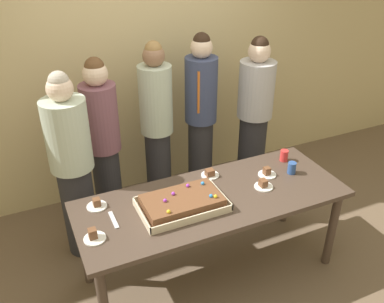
{
  "coord_description": "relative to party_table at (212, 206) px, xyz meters",
  "views": [
    {
      "loc": [
        -1.22,
        -2.31,
        2.64
      ],
      "look_at": [
        -0.11,
        0.15,
        1.12
      ],
      "focal_mm": 38.95,
      "sensor_mm": 36.0,
      "label": 1
    }
  ],
  "objects": [
    {
      "name": "cake_server_utensil",
      "position": [
        -0.77,
        0.04,
        0.09
      ],
      "size": [
        0.03,
        0.2,
        0.01
      ],
      "primitive_type": "cube",
      "color": "silver",
      "rests_on": "party_table"
    },
    {
      "name": "ground_plane",
      "position": [
        0.0,
        0.0,
        -0.68
      ],
      "size": [
        12.0,
        12.0,
        0.0
      ],
      "primitive_type": "plane",
      "color": "brown"
    },
    {
      "name": "plated_slice_near_left",
      "position": [
        -0.94,
        -0.1,
        0.11
      ],
      "size": [
        0.15,
        0.15,
        0.08
      ],
      "color": "white",
      "rests_on": "party_table"
    },
    {
      "name": "sheet_cake",
      "position": [
        -0.27,
        -0.03,
        0.13
      ],
      "size": [
        0.64,
        0.4,
        0.12
      ],
      "color": "beige",
      "rests_on": "party_table"
    },
    {
      "name": "plated_slice_far_right",
      "position": [
        0.43,
        -0.05,
        0.11
      ],
      "size": [
        0.15,
        0.15,
        0.07
      ],
      "color": "white",
      "rests_on": "party_table"
    },
    {
      "name": "person_far_right_suit",
      "position": [
        0.95,
        0.94,
        0.19
      ],
      "size": [
        0.36,
        0.36,
        1.69
      ],
      "rotation": [
        0.0,
        0.0,
        -2.47
      ],
      "color": "#28282D",
      "rests_on": "ground_plane"
    },
    {
      "name": "party_table",
      "position": [
        0.0,
        0.0,
        0.0
      ],
      "size": [
        2.1,
        0.8,
        0.77
      ],
      "color": "#47382D",
      "rests_on": "ground_plane"
    },
    {
      "name": "plated_slice_far_left",
      "position": [
        0.11,
        0.28,
        0.11
      ],
      "size": [
        0.15,
        0.15,
        0.06
      ],
      "color": "white",
      "rests_on": "party_table"
    },
    {
      "name": "person_serving_front",
      "position": [
        -0.58,
        1.05,
        0.19
      ],
      "size": [
        0.32,
        0.32,
        1.65
      ],
      "rotation": [
        0.0,
        0.0,
        -1.29
      ],
      "color": "#28282D",
      "rests_on": "ground_plane"
    },
    {
      "name": "plated_slice_near_right",
      "position": [
        -0.84,
        0.25,
        0.11
      ],
      "size": [
        0.15,
        0.15,
        0.07
      ],
      "color": "white",
      "rests_on": "party_table"
    },
    {
      "name": "interior_back_panel",
      "position": [
        0.0,
        1.6,
        0.82
      ],
      "size": [
        8.0,
        0.12,
        3.0
      ],
      "primitive_type": "cube",
      "color": "#CCB784",
      "rests_on": "ground_plane"
    },
    {
      "name": "plated_slice_center_front",
      "position": [
        0.55,
        0.09,
        0.11
      ],
      "size": [
        0.15,
        0.15,
        0.07
      ],
      "color": "white",
      "rests_on": "party_table"
    },
    {
      "name": "person_green_shirt_behind",
      "position": [
        -0.91,
        0.74,
        0.18
      ],
      "size": [
        0.35,
        0.35,
        1.68
      ],
      "rotation": [
        0.0,
        0.0,
        -0.87
      ],
      "color": "#28282D",
      "rests_on": "ground_plane"
    },
    {
      "name": "drink_cup_middle",
      "position": [
        0.76,
        0.04,
        0.14
      ],
      "size": [
        0.07,
        0.07,
        0.1
      ],
      "primitive_type": "cylinder",
      "color": "#2D5199",
      "rests_on": "party_table"
    },
    {
      "name": "person_left_edge_reaching",
      "position": [
        -0.05,
        1.1,
        0.22
      ],
      "size": [
        0.31,
        0.31,
        1.72
      ],
      "rotation": [
        0.0,
        0.0,
        -1.77
      ],
      "color": "#28282D",
      "rests_on": "ground_plane"
    },
    {
      "name": "drink_cup_nearest",
      "position": [
        0.82,
        0.23,
        0.14
      ],
      "size": [
        0.07,
        0.07,
        0.1
      ],
      "primitive_type": "cylinder",
      "color": "red",
      "rests_on": "party_table"
    },
    {
      "name": "person_striped_tie_right",
      "position": [
        0.42,
        1.09,
        0.23
      ],
      "size": [
        0.32,
        0.32,
        1.75
      ],
      "rotation": [
        0.0,
        0.0,
        -2.12
      ],
      "color": "#28282D",
      "rests_on": "ground_plane"
    }
  ]
}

